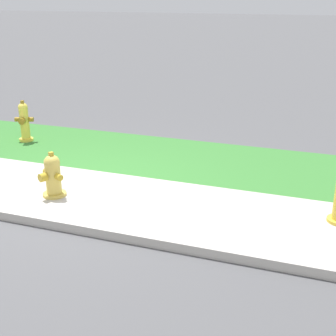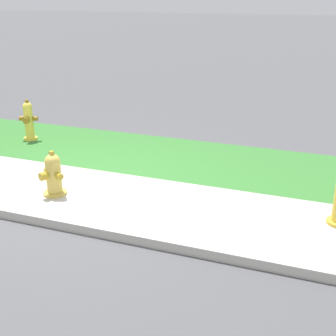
% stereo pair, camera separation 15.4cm
% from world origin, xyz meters
% --- Properties ---
extents(ground_plane, '(120.00, 120.00, 0.00)m').
position_xyz_m(ground_plane, '(0.00, 0.00, 0.00)').
color(ground_plane, '#515154').
extents(sidewalk_pavement, '(18.00, 1.81, 0.01)m').
position_xyz_m(sidewalk_pavement, '(0.00, 0.00, 0.01)').
color(sidewalk_pavement, '#BCB7AD').
rests_on(sidewalk_pavement, ground).
extents(grass_verge, '(18.00, 2.15, 0.01)m').
position_xyz_m(grass_verge, '(0.00, 1.98, 0.00)').
color(grass_verge, '#387A33').
rests_on(grass_verge, ground).
extents(street_curb, '(18.00, 0.16, 0.12)m').
position_xyz_m(street_curb, '(0.00, -0.98, 0.06)').
color(street_curb, '#BCB7AD').
rests_on(street_curb, ground).
extents(fire_hydrant_across_street, '(0.40, 0.38, 0.66)m').
position_xyz_m(fire_hydrant_across_street, '(-0.22, -0.17, 0.31)').
color(fire_hydrant_across_street, gold).
rests_on(fire_hydrant_across_street, ground).
extents(fire_hydrant_far_end, '(0.36, 0.33, 0.80)m').
position_xyz_m(fire_hydrant_far_end, '(-2.19, 1.94, 0.39)').
color(fire_hydrant_far_end, yellow).
rests_on(fire_hydrant_far_end, ground).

